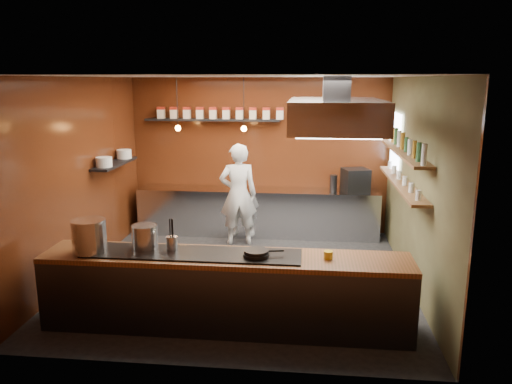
# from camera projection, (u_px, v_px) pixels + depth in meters

# --- Properties ---
(floor) EXTENTS (5.00, 5.00, 0.00)m
(floor) POSITION_uv_depth(u_px,v_px,m) (243.00, 276.00, 7.66)
(floor) COLOR black
(floor) RESTS_ON ground
(back_wall) EXTENTS (5.00, 0.00, 5.00)m
(back_wall) POSITION_uv_depth(u_px,v_px,m) (259.00, 156.00, 9.76)
(back_wall) COLOR #38150A
(back_wall) RESTS_ON ground
(left_wall) EXTENTS (0.00, 5.00, 5.00)m
(left_wall) POSITION_uv_depth(u_px,v_px,m) (80.00, 177.00, 7.59)
(left_wall) COLOR #38150A
(left_wall) RESTS_ON ground
(right_wall) EXTENTS (0.00, 5.00, 5.00)m
(right_wall) POSITION_uv_depth(u_px,v_px,m) (417.00, 184.00, 7.07)
(right_wall) COLOR #4B452A
(right_wall) RESTS_ON ground
(ceiling) EXTENTS (5.00, 5.00, 0.00)m
(ceiling) POSITION_uv_depth(u_px,v_px,m) (242.00, 76.00, 7.00)
(ceiling) COLOR silver
(ceiling) RESTS_ON back_wall
(window_pane) EXTENTS (0.00, 1.00, 1.00)m
(window_pane) POSITION_uv_depth(u_px,v_px,m) (395.00, 142.00, 8.64)
(window_pane) COLOR white
(window_pane) RESTS_ON right_wall
(prep_counter) EXTENTS (4.60, 0.65, 0.90)m
(prep_counter) POSITION_uv_depth(u_px,v_px,m) (258.00, 212.00, 9.67)
(prep_counter) COLOR silver
(prep_counter) RESTS_ON floor
(pass_counter) EXTENTS (4.40, 0.72, 0.94)m
(pass_counter) POSITION_uv_depth(u_px,v_px,m) (225.00, 291.00, 6.01)
(pass_counter) COLOR #38383D
(pass_counter) RESTS_ON floor
(tin_shelf) EXTENTS (2.60, 0.26, 0.04)m
(tin_shelf) POSITION_uv_depth(u_px,v_px,m) (212.00, 120.00, 9.56)
(tin_shelf) COLOR black
(tin_shelf) RESTS_ON back_wall
(plate_shelf) EXTENTS (0.30, 1.40, 0.04)m
(plate_shelf) POSITION_uv_depth(u_px,v_px,m) (115.00, 164.00, 8.53)
(plate_shelf) COLOR black
(plate_shelf) RESTS_ON left_wall
(bottle_shelf_upper) EXTENTS (0.26, 2.80, 0.04)m
(bottle_shelf_upper) POSITION_uv_depth(u_px,v_px,m) (404.00, 152.00, 7.29)
(bottle_shelf_upper) COLOR brown
(bottle_shelf_upper) RESTS_ON right_wall
(bottle_shelf_lower) EXTENTS (0.26, 2.80, 0.04)m
(bottle_shelf_lower) POSITION_uv_depth(u_px,v_px,m) (402.00, 183.00, 7.39)
(bottle_shelf_lower) COLOR brown
(bottle_shelf_lower) RESTS_ON right_wall
(extractor_hood) EXTENTS (1.20, 2.00, 0.72)m
(extractor_hood) POSITION_uv_depth(u_px,v_px,m) (336.00, 114.00, 6.59)
(extractor_hood) COLOR #38383D
(extractor_hood) RESTS_ON ceiling
(pendant_left) EXTENTS (0.10, 0.10, 0.95)m
(pendant_left) POSITION_uv_depth(u_px,v_px,m) (178.00, 125.00, 8.98)
(pendant_left) COLOR black
(pendant_left) RESTS_ON ceiling
(pendant_right) EXTENTS (0.10, 0.10, 0.95)m
(pendant_right) POSITION_uv_depth(u_px,v_px,m) (244.00, 126.00, 8.86)
(pendant_right) COLOR black
(pendant_right) RESTS_ON ceiling
(storage_tins) EXTENTS (2.43, 0.13, 0.22)m
(storage_tins) POSITION_uv_depth(u_px,v_px,m) (220.00, 113.00, 9.51)
(storage_tins) COLOR beige
(storage_tins) RESTS_ON tin_shelf
(plate_stacks) EXTENTS (0.26, 1.16, 0.16)m
(plate_stacks) POSITION_uv_depth(u_px,v_px,m) (115.00, 158.00, 8.51)
(plate_stacks) COLOR white
(plate_stacks) RESTS_ON plate_shelf
(bottles) EXTENTS (0.06, 2.66, 0.24)m
(bottles) POSITION_uv_depth(u_px,v_px,m) (404.00, 142.00, 7.26)
(bottles) COLOR silver
(bottles) RESTS_ON bottle_shelf_upper
(wine_glasses) EXTENTS (0.07, 2.37, 0.13)m
(wine_glasses) POSITION_uv_depth(u_px,v_px,m) (402.00, 178.00, 7.37)
(wine_glasses) COLOR silver
(wine_glasses) RESTS_ON bottle_shelf_lower
(stockpot_large) EXTENTS (0.48, 0.48, 0.39)m
(stockpot_large) POSITION_uv_depth(u_px,v_px,m) (89.00, 236.00, 5.94)
(stockpot_large) COLOR #B9BBC0
(stockpot_large) RESTS_ON pass_counter
(stockpot_small) EXTENTS (0.36, 0.36, 0.30)m
(stockpot_small) POSITION_uv_depth(u_px,v_px,m) (145.00, 237.00, 6.05)
(stockpot_small) COLOR #B8BABF
(stockpot_small) RESTS_ON pass_counter
(utensil_crock) EXTENTS (0.18, 0.18, 0.17)m
(utensil_crock) POSITION_uv_depth(u_px,v_px,m) (172.00, 243.00, 6.00)
(utensil_crock) COLOR silver
(utensil_crock) RESTS_ON pass_counter
(frying_pan) EXTENTS (0.47, 0.31, 0.08)m
(frying_pan) POSITION_uv_depth(u_px,v_px,m) (257.00, 253.00, 5.81)
(frying_pan) COLOR black
(frying_pan) RESTS_ON pass_counter
(butter_jar) EXTENTS (0.13, 0.13, 0.10)m
(butter_jar) POSITION_uv_depth(u_px,v_px,m) (328.00, 255.00, 5.78)
(butter_jar) COLOR gold
(butter_jar) RESTS_ON pass_counter
(espresso_machine) EXTENTS (0.55, 0.53, 0.45)m
(espresso_machine) POSITION_uv_depth(u_px,v_px,m) (355.00, 181.00, 9.26)
(espresso_machine) COLOR black
(espresso_machine) RESTS_ON prep_counter
(chef) EXTENTS (0.76, 0.59, 1.85)m
(chef) POSITION_uv_depth(u_px,v_px,m) (238.00, 194.00, 9.01)
(chef) COLOR white
(chef) RESTS_ON floor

